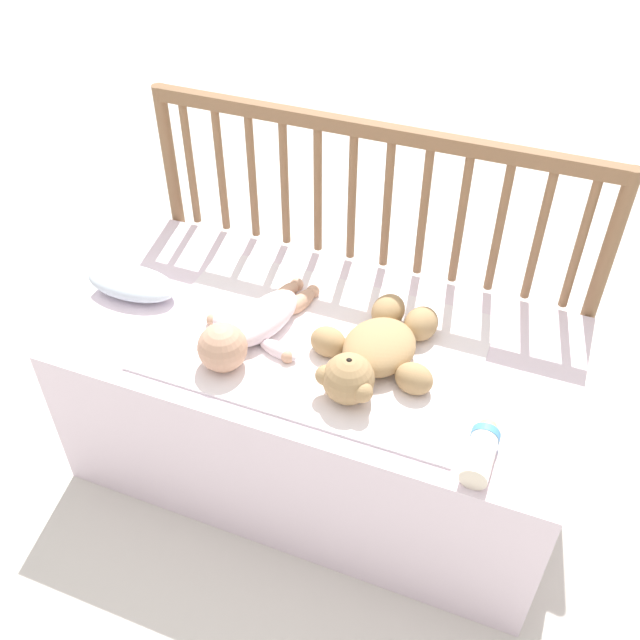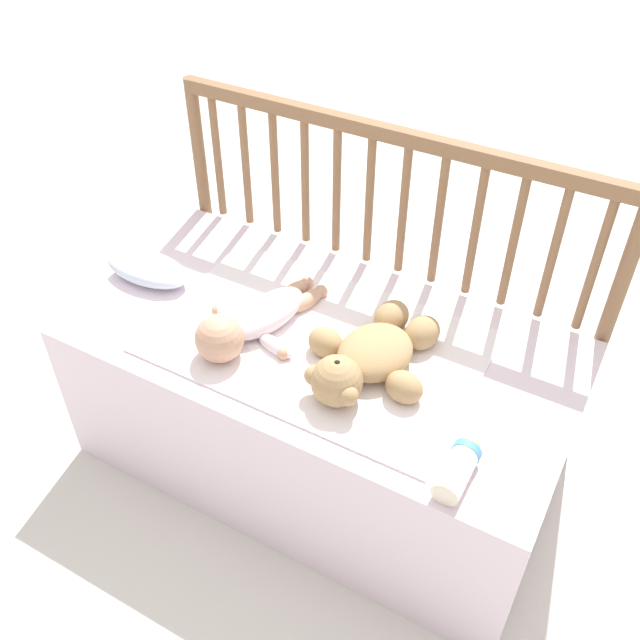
{
  "view_description": "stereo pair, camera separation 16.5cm",
  "coord_description": "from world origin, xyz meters",
  "px_view_note": "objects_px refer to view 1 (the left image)",
  "views": [
    {
      "loc": [
        0.46,
        -1.16,
        1.6
      ],
      "look_at": [
        0.0,
        -0.01,
        0.51
      ],
      "focal_mm": 40.0,
      "sensor_mm": 36.0,
      "label": 1
    },
    {
      "loc": [
        0.61,
        -1.09,
        1.6
      ],
      "look_at": [
        0.0,
        -0.01,
        0.51
      ],
      "focal_mm": 40.0,
      "sensor_mm": 36.0,
      "label": 2
    }
  ],
  "objects_px": {
    "baby": "(252,328)",
    "teddy_bear": "(374,351)",
    "small_pillow": "(132,283)",
    "baby_bottle": "(481,451)"
  },
  "relations": [
    {
      "from": "teddy_bear",
      "to": "baby",
      "type": "bearing_deg",
      "value": -175.16
    },
    {
      "from": "baby",
      "to": "small_pillow",
      "type": "relative_size",
      "value": 1.57
    },
    {
      "from": "baby_bottle",
      "to": "baby",
      "type": "bearing_deg",
      "value": 165.35
    },
    {
      "from": "baby_bottle",
      "to": "teddy_bear",
      "type": "bearing_deg",
      "value": 148.1
    },
    {
      "from": "small_pillow",
      "to": "baby",
      "type": "bearing_deg",
      "value": -8.19
    },
    {
      "from": "baby_bottle",
      "to": "small_pillow",
      "type": "bearing_deg",
      "value": 167.82
    },
    {
      "from": "teddy_bear",
      "to": "baby",
      "type": "distance_m",
      "value": 0.29
    },
    {
      "from": "teddy_bear",
      "to": "small_pillow",
      "type": "relative_size",
      "value": 1.52
    },
    {
      "from": "teddy_bear",
      "to": "small_pillow",
      "type": "xyz_separation_m",
      "value": [
        -0.66,
        0.03,
        -0.01
      ]
    },
    {
      "from": "baby",
      "to": "teddy_bear",
      "type": "bearing_deg",
      "value": 4.84
    }
  ]
}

